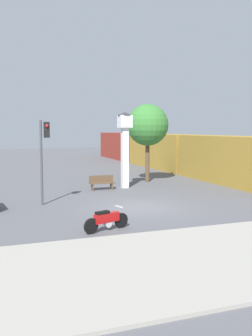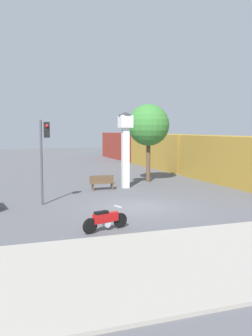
{
  "view_description": "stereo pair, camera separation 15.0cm",
  "coord_description": "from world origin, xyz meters",
  "px_view_note": "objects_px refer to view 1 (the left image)",
  "views": [
    {
      "loc": [
        -6.88,
        -17.15,
        3.9
      ],
      "look_at": [
        -0.26,
        1.14,
        1.87
      ],
      "focal_mm": 40.0,
      "sensor_mm": 36.0,
      "label": 1
    },
    {
      "loc": [
        -6.74,
        -17.2,
        3.9
      ],
      "look_at": [
        -0.26,
        1.14,
        1.87
      ],
      "focal_mm": 40.0,
      "sensor_mm": 36.0,
      "label": 2
    }
  ],
  "objects_px": {
    "freight_train": "(162,151)",
    "street_tree": "(148,125)",
    "traffic_light": "(44,147)",
    "bench": "(102,182)",
    "motorcycle": "(107,220)",
    "clock_tower": "(125,139)"
  },
  "relations": [
    {
      "from": "freight_train",
      "to": "street_tree",
      "type": "relative_size",
      "value": 6.17
    },
    {
      "from": "street_tree",
      "to": "traffic_light",
      "type": "bearing_deg",
      "value": -144.2
    },
    {
      "from": "freight_train",
      "to": "traffic_light",
      "type": "distance_m",
      "value": 20.37
    },
    {
      "from": "traffic_light",
      "to": "bench",
      "type": "relative_size",
      "value": 2.73
    },
    {
      "from": "motorcycle",
      "to": "street_tree",
      "type": "bearing_deg",
      "value": 41.53
    },
    {
      "from": "traffic_light",
      "to": "bench",
      "type": "xyz_separation_m",
      "value": [
        4.1,
        3.62,
        -2.5
      ]
    },
    {
      "from": "clock_tower",
      "to": "freight_train",
      "type": "bearing_deg",
      "value": 54.22
    },
    {
      "from": "traffic_light",
      "to": "bench",
      "type": "height_order",
      "value": "traffic_light"
    },
    {
      "from": "motorcycle",
      "to": "traffic_light",
      "type": "distance_m",
      "value": 6.58
    },
    {
      "from": "freight_train",
      "to": "bench",
      "type": "distance_m",
      "value": 14.95
    },
    {
      "from": "clock_tower",
      "to": "traffic_light",
      "type": "relative_size",
      "value": 1.15
    },
    {
      "from": "motorcycle",
      "to": "street_tree",
      "type": "distance_m",
      "value": 14.16
    },
    {
      "from": "street_tree",
      "to": "motorcycle",
      "type": "bearing_deg",
      "value": -119.75
    },
    {
      "from": "clock_tower",
      "to": "motorcycle",
      "type": "bearing_deg",
      "value": -113.55
    },
    {
      "from": "motorcycle",
      "to": "traffic_light",
      "type": "relative_size",
      "value": 0.45
    },
    {
      "from": "freight_train",
      "to": "traffic_light",
      "type": "relative_size",
      "value": 8.09
    },
    {
      "from": "motorcycle",
      "to": "freight_train",
      "type": "bearing_deg",
      "value": 40.84
    },
    {
      "from": "clock_tower",
      "to": "bench",
      "type": "height_order",
      "value": "clock_tower"
    },
    {
      "from": "traffic_light",
      "to": "street_tree",
      "type": "distance_m",
      "value": 10.31
    },
    {
      "from": "motorcycle",
      "to": "freight_train",
      "type": "xyz_separation_m",
      "value": [
        12.23,
        20.82,
        1.27
      ]
    },
    {
      "from": "clock_tower",
      "to": "freight_train",
      "type": "height_order",
      "value": "clock_tower"
    },
    {
      "from": "street_tree",
      "to": "freight_train",
      "type": "bearing_deg",
      "value": 58.67
    }
  ]
}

